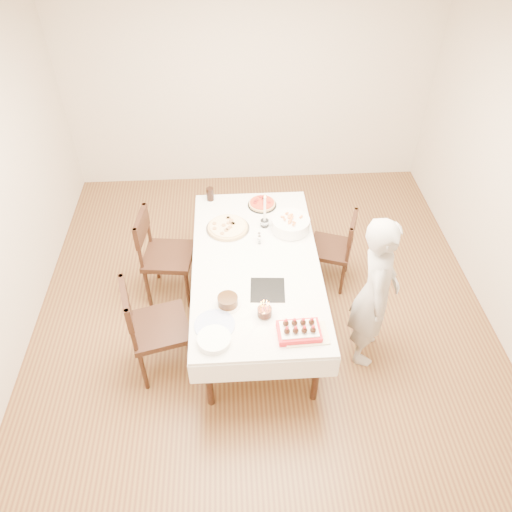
{
  "coord_description": "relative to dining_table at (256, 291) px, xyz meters",
  "views": [
    {
      "loc": [
        -0.26,
        -3.3,
        3.82
      ],
      "look_at": [
        -0.06,
        -0.03,
        0.83
      ],
      "focal_mm": 35.0,
      "sensor_mm": 36.0,
      "label": 1
    }
  ],
  "objects": [
    {
      "name": "pizza_pepperoni",
      "position": [
        0.11,
        0.85,
        0.4
      ],
      "size": [
        0.3,
        0.3,
        0.04
      ],
      "primitive_type": "cylinder",
      "rotation": [
        0.0,
        0.0,
        0.01
      ],
      "color": "red",
      "rests_on": "dining_table"
    },
    {
      "name": "ceiling",
      "position": [
        0.06,
        0.03,
        2.33
      ],
      "size": [
        5.0,
        5.0,
        0.0
      ],
      "primitive_type": "plane",
      "rotation": [
        3.14,
        0.0,
        0.0
      ],
      "color": "white",
      "rests_on": "wall_back"
    },
    {
      "name": "pizza_white",
      "position": [
        -0.25,
        0.49,
        0.4
      ],
      "size": [
        0.46,
        0.46,
        0.04
      ],
      "primitive_type": "cylinder",
      "rotation": [
        0.0,
        0.0,
        0.09
      ],
      "color": "beige",
      "rests_on": "dining_table"
    },
    {
      "name": "plate_stack",
      "position": [
        -0.37,
        -0.88,
        0.4
      ],
      "size": [
        0.32,
        0.32,
        0.05
      ],
      "primitive_type": "cylinder",
      "rotation": [
        0.0,
        0.0,
        0.29
      ],
      "color": "white",
      "rests_on": "dining_table"
    },
    {
      "name": "chair_left_savory",
      "position": [
        -0.85,
        0.41,
        0.12
      ],
      "size": [
        0.57,
        0.57,
        1.0
      ],
      "primitive_type": null,
      "rotation": [
        0.0,
        0.0,
        3.03
      ],
      "color": "black",
      "rests_on": "floor"
    },
    {
      "name": "cola_glass",
      "position": [
        -0.42,
        0.98,
        0.45
      ],
      "size": [
        0.09,
        0.09,
        0.14
      ],
      "primitive_type": "cylinder",
      "rotation": [
        0.0,
        0.0,
        -0.2
      ],
      "color": "black",
      "rests_on": "dining_table"
    },
    {
      "name": "box_lid",
      "position": [
        0.34,
        -0.85,
        0.38
      ],
      "size": [
        0.35,
        0.24,
        0.03
      ],
      "primitive_type": "cube",
      "rotation": [
        0.0,
        0.0,
        0.05
      ],
      "color": "beige",
      "rests_on": "dining_table"
    },
    {
      "name": "person",
      "position": [
        0.98,
        -0.45,
        0.39
      ],
      "size": [
        0.5,
        0.64,
        1.53
      ],
      "primitive_type": "imported",
      "rotation": [
        0.0,
        0.0,
        1.3
      ],
      "color": "#AFABA5",
      "rests_on": "floor"
    },
    {
      "name": "floor",
      "position": [
        0.06,
        0.03,
        -0.38
      ],
      "size": [
        5.0,
        5.0,
        0.0
      ],
      "primitive_type": "plane",
      "color": "#56301D",
      "rests_on": "ground"
    },
    {
      "name": "cake_board",
      "position": [
        0.08,
        -0.35,
        0.38
      ],
      "size": [
        0.31,
        0.31,
        0.01
      ],
      "primitive_type": "cube",
      "rotation": [
        0.0,
        0.0,
        -0.07
      ],
      "color": "black",
      "rests_on": "dining_table"
    },
    {
      "name": "strawberry_box",
      "position": [
        0.28,
        -0.84,
        0.42
      ],
      "size": [
        0.34,
        0.24,
        0.08
      ],
      "primitive_type": null,
      "rotation": [
        0.0,
        0.0,
        0.04
      ],
      "color": "red",
      "rests_on": "dining_table"
    },
    {
      "name": "shaker_pair",
      "position": [
        0.05,
        0.26,
        0.42
      ],
      "size": [
        0.1,
        0.1,
        0.09
      ],
      "primitive_type": null,
      "rotation": [
        0.0,
        0.0,
        -0.42
      ],
      "color": "white",
      "rests_on": "dining_table"
    },
    {
      "name": "birthday_cake",
      "position": [
        0.03,
        -0.63,
        0.45
      ],
      "size": [
        0.15,
        0.15,
        0.13
      ],
      "primitive_type": "cylinder",
      "rotation": [
        0.0,
        0.0,
        -0.38
      ],
      "color": "#361C0E",
      "rests_on": "dining_table"
    },
    {
      "name": "taper_candle",
      "position": [
        0.11,
        0.52,
        0.56
      ],
      "size": [
        0.09,
        0.09,
        0.37
      ],
      "primitive_type": "cylinder",
      "rotation": [
        0.0,
        0.0,
        0.18
      ],
      "color": "white",
      "rests_on": "dining_table"
    },
    {
      "name": "wall_back",
      "position": [
        0.06,
        2.53,
        0.98
      ],
      "size": [
        4.5,
        0.04,
        2.7
      ],
      "primitive_type": "cube",
      "color": "beige",
      "rests_on": "floor"
    },
    {
      "name": "dining_table",
      "position": [
        0.0,
        0.0,
        0.0
      ],
      "size": [
        1.76,
        2.39,
        0.75
      ],
      "primitive_type": "cube",
      "rotation": [
        0.0,
        0.0,
        0.33
      ],
      "color": "silver",
      "rests_on": "floor"
    },
    {
      "name": "chair_left_dessert",
      "position": [
        -0.85,
        -0.51,
        0.14
      ],
      "size": [
        0.64,
        0.64,
        1.02
      ],
      "primitive_type": null,
      "rotation": [
        0.0,
        0.0,
        3.39
      ],
      "color": "black",
      "rests_on": "floor"
    },
    {
      "name": "china_plate",
      "position": [
        -0.37,
        -0.71,
        0.38
      ],
      "size": [
        0.41,
        0.41,
        0.01
      ],
      "primitive_type": "cylinder",
      "rotation": [
        0.0,
        0.0,
        -0.3
      ],
      "color": "white",
      "rests_on": "dining_table"
    },
    {
      "name": "chair_right_savory",
      "position": [
        0.8,
        0.5,
        0.06
      ],
      "size": [
        0.57,
        0.57,
        0.87
      ],
      "primitive_type": null,
      "rotation": [
        0.0,
        0.0,
        -0.35
      ],
      "color": "black",
      "rests_on": "floor"
    },
    {
      "name": "layer_cake",
      "position": [
        -0.26,
        -0.5,
        0.42
      ],
      "size": [
        0.25,
        0.25,
        0.09
      ],
      "primitive_type": "cylinder",
      "rotation": [
        0.0,
        0.0,
        0.19
      ],
      "color": "#37200D",
      "rests_on": "dining_table"
    },
    {
      "name": "pasta_bowl",
      "position": [
        0.36,
        0.45,
        0.44
      ],
      "size": [
        0.44,
        0.44,
        0.12
      ],
      "primitive_type": "cylinder",
      "rotation": [
        0.0,
        0.0,
        -0.21
      ],
      "color": "white",
      "rests_on": "dining_table"
    },
    {
      "name": "red_placemat",
      "position": [
        0.36,
        0.61,
        0.38
      ],
      "size": [
        0.27,
        0.27,
        0.01
      ],
      "primitive_type": "cube",
      "rotation": [
        0.0,
        0.0,
        -0.19
      ],
      "color": "#B21E1E",
      "rests_on": "dining_table"
    }
  ]
}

